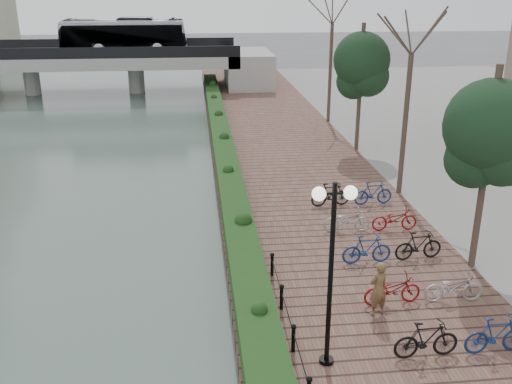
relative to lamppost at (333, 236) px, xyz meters
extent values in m
cube|color=brown|center=(1.86, 13.01, -3.62)|extent=(8.00, 75.00, 0.50)
cube|color=#1A3914|center=(-1.54, 15.51, -3.07)|extent=(1.10, 56.00, 0.60)
cylinder|color=black|center=(-0.74, 0.51, -3.02)|extent=(0.10, 0.10, 0.70)
cylinder|color=black|center=(-0.74, 2.51, -3.02)|extent=(0.10, 0.10, 0.70)
cylinder|color=black|center=(-0.74, 4.51, -3.02)|extent=(0.10, 0.10, 0.70)
cylinder|color=black|center=(0.00, 0.00, -1.04)|extent=(0.12, 0.12, 4.64)
cylinder|color=black|center=(0.00, 0.00, 1.03)|extent=(0.70, 0.06, 0.06)
sphere|color=white|center=(-0.35, 0.00, 1.03)|extent=(0.32, 0.32, 0.32)
sphere|color=white|center=(0.35, 0.00, 1.03)|extent=(0.32, 0.32, 0.32)
imported|color=brown|center=(1.86, 1.96, -2.56)|extent=(0.69, 0.58, 1.62)
imported|color=black|center=(2.46, -0.20, -2.87)|extent=(0.47, 1.66, 1.00)
imported|color=maroon|center=(2.46, 2.40, -2.92)|extent=(0.60, 1.71, 0.90)
imported|color=navy|center=(2.46, 5.00, -2.87)|extent=(0.47, 1.66, 1.00)
imported|color=#A9A9AD|center=(2.46, 7.60, -2.92)|extent=(0.60, 1.71, 0.90)
imported|color=black|center=(2.46, 10.20, -2.87)|extent=(0.47, 1.66, 1.00)
imported|color=navy|center=(4.26, -0.20, -2.87)|extent=(0.47, 1.66, 1.00)
imported|color=#A9A9AD|center=(4.26, 2.40, -2.92)|extent=(0.60, 1.71, 0.90)
imported|color=black|center=(4.26, 5.00, -2.87)|extent=(0.47, 1.66, 1.00)
imported|color=maroon|center=(4.26, 7.60, -2.92)|extent=(0.60, 1.71, 0.90)
imported|color=navy|center=(4.26, 10.20, -2.87)|extent=(0.47, 1.66, 1.00)
cube|color=#A5A4A0|center=(-17.14, 40.51, -0.87)|extent=(36.00, 8.00, 1.00)
cube|color=black|center=(-17.14, 36.61, 0.08)|extent=(36.00, 0.15, 0.90)
cube|color=black|center=(-17.14, 44.41, 0.08)|extent=(36.00, 0.15, 0.90)
cylinder|color=#A5A4A0|center=(-17.14, 40.51, -2.62)|extent=(1.40, 1.40, 2.50)
cylinder|color=#A5A4A0|center=(-8.14, 40.51, -2.62)|extent=(1.40, 1.40, 2.50)
imported|color=white|center=(-8.91, 40.51, 1.13)|extent=(2.52, 10.77, 3.00)
camera|label=1|loc=(-2.94, -11.39, 5.31)|focal=40.00mm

